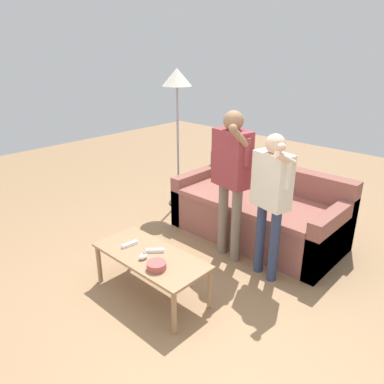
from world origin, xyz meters
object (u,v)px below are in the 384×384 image
(player_center, at_px, (231,170))
(game_remote_wand_far, at_px, (130,244))
(snack_bowl, at_px, (156,266))
(player_right, at_px, (271,191))
(game_remote_nunchuk, at_px, (143,257))
(game_remote_wand_near, at_px, (155,251))
(couch, at_px, (259,213))
(floor_lamp, at_px, (177,86))
(coffee_table, at_px, (151,260))

(player_center, bearing_deg, game_remote_wand_far, -109.55)
(snack_bowl, relative_size, player_right, 0.11)
(game_remote_nunchuk, relative_size, game_remote_wand_near, 0.63)
(game_remote_nunchuk, bearing_deg, player_right, 61.03)
(couch, distance_m, game_remote_nunchuk, 1.70)
(floor_lamp, relative_size, game_remote_wand_near, 13.34)
(player_right, bearing_deg, coffee_table, -121.61)
(snack_bowl, xyz_separation_m, player_center, (-0.10, 1.10, 0.54))
(floor_lamp, bearing_deg, game_remote_nunchuk, -53.02)
(game_remote_nunchuk, height_order, floor_lamp, floor_lamp)
(coffee_table, distance_m, player_center, 1.17)
(couch, bearing_deg, game_remote_wand_far, -101.51)
(player_right, bearing_deg, player_center, 175.80)
(player_right, bearing_deg, floor_lamp, 159.93)
(coffee_table, bearing_deg, floor_lamp, 128.25)
(game_remote_nunchuk, xyz_separation_m, game_remote_wand_near, (-0.01, 0.15, -0.01))
(player_right, xyz_separation_m, game_remote_wand_far, (-0.84, -0.98, -0.47))
(player_center, bearing_deg, player_right, -4.20)
(game_remote_nunchuk, bearing_deg, player_center, 84.90)
(player_center, bearing_deg, couch, 92.83)
(couch, bearing_deg, coffee_table, -92.71)
(floor_lamp, distance_m, player_center, 1.68)
(game_remote_nunchuk, distance_m, player_right, 1.28)
(game_remote_nunchuk, height_order, player_right, player_right)
(game_remote_wand_near, bearing_deg, game_remote_wand_far, -161.72)
(couch, xyz_separation_m, floor_lamp, (-1.37, 0.04, 1.34))
(couch, height_order, game_remote_wand_near, couch)
(coffee_table, height_order, snack_bowl, snack_bowl)
(floor_lamp, relative_size, player_center, 1.19)
(couch, distance_m, player_center, 0.91)
(game_remote_wand_far, bearing_deg, game_remote_wand_near, 18.28)
(player_right, distance_m, game_remote_wand_near, 1.17)
(couch, bearing_deg, snack_bowl, -85.63)
(coffee_table, bearing_deg, player_right, 58.39)
(snack_bowl, height_order, game_remote_nunchuk, snack_bowl)
(couch, height_order, player_right, player_right)
(floor_lamp, bearing_deg, player_center, -24.97)
(player_right, xyz_separation_m, game_remote_wand_near, (-0.59, -0.90, -0.47))
(player_center, xyz_separation_m, player_right, (0.48, -0.04, -0.09))
(snack_bowl, relative_size, floor_lamp, 0.09)
(couch, relative_size, game_remote_nunchuk, 21.85)
(coffee_table, xyz_separation_m, snack_bowl, (0.21, -0.11, 0.08))
(couch, relative_size, game_remote_wand_near, 13.81)
(game_remote_wand_near, bearing_deg, coffee_table, -89.82)
(couch, height_order, game_remote_nunchuk, couch)
(floor_lamp, distance_m, game_remote_wand_far, 2.31)
(couch, xyz_separation_m, snack_bowl, (0.13, -1.71, 0.14))
(couch, xyz_separation_m, coffee_table, (-0.08, -1.60, 0.06))
(player_center, bearing_deg, game_remote_wand_near, -96.48)
(player_right, distance_m, game_remote_wand_far, 1.38)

